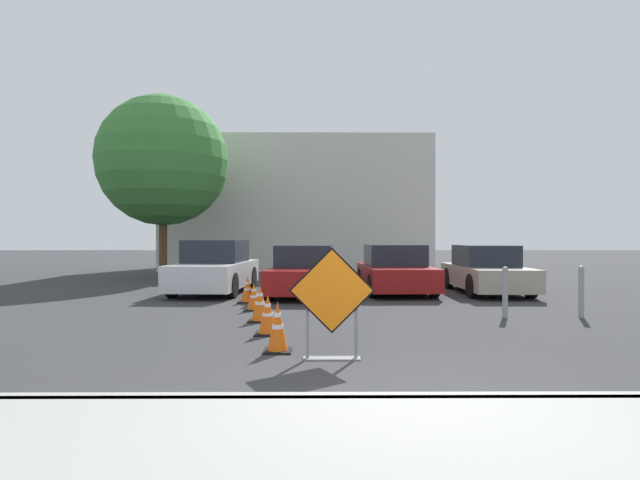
# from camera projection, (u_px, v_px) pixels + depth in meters

# --- Properties ---
(ground_plane) EXTENTS (96.00, 96.00, 0.00)m
(ground_plane) POSITION_uv_depth(u_px,v_px,m) (347.00, 293.00, 14.74)
(ground_plane) COLOR #333335
(sidewalk_strip) EXTENTS (21.75, 2.83, 0.14)m
(sidewalk_strip) POSITION_uv_depth(u_px,v_px,m) (452.00, 472.00, 3.33)
(sidewalk_strip) COLOR #999993
(sidewalk_strip) RESTS_ON ground_plane
(curb_lip) EXTENTS (21.75, 0.20, 0.14)m
(curb_lip) POSITION_uv_depth(u_px,v_px,m) (411.00, 402.00, 4.74)
(curb_lip) COLOR #999993
(curb_lip) RESTS_ON ground_plane
(road_closed_sign) EXTENTS (1.15, 0.20, 1.51)m
(road_closed_sign) POSITION_uv_depth(u_px,v_px,m) (332.00, 299.00, 6.65)
(road_closed_sign) COLOR black
(road_closed_sign) RESTS_ON ground_plane
(traffic_cone_nearest) EXTENTS (0.40, 0.40, 0.72)m
(traffic_cone_nearest) POSITION_uv_depth(u_px,v_px,m) (278.00, 327.00, 7.14)
(traffic_cone_nearest) COLOR black
(traffic_cone_nearest) RESTS_ON ground_plane
(traffic_cone_second) EXTENTS (0.43, 0.43, 0.67)m
(traffic_cone_second) POSITION_uv_depth(u_px,v_px,m) (268.00, 315.00, 8.41)
(traffic_cone_second) COLOR black
(traffic_cone_second) RESTS_ON ground_plane
(traffic_cone_third) EXTENTS (0.46, 0.46, 0.71)m
(traffic_cone_third) POSITION_uv_depth(u_px,v_px,m) (260.00, 304.00, 9.72)
(traffic_cone_third) COLOR black
(traffic_cone_third) RESTS_ON ground_plane
(traffic_cone_fourth) EXTENTS (0.41, 0.41, 0.61)m
(traffic_cone_fourth) POSITION_uv_depth(u_px,v_px,m) (254.00, 297.00, 11.20)
(traffic_cone_fourth) COLOR black
(traffic_cone_fourth) RESTS_ON ground_plane
(traffic_cone_fifth) EXTENTS (0.47, 0.47, 0.66)m
(traffic_cone_fifth) POSITION_uv_depth(u_px,v_px,m) (248.00, 290.00, 12.53)
(traffic_cone_fifth) COLOR black
(traffic_cone_fifth) RESTS_ON ground_plane
(parked_car_nearest) EXTENTS (2.09, 4.34, 1.56)m
(parked_car_nearest) POSITION_uv_depth(u_px,v_px,m) (216.00, 268.00, 14.81)
(parked_car_nearest) COLOR silver
(parked_car_nearest) RESTS_ON ground_plane
(parked_car_second) EXTENTS (2.07, 4.46, 1.41)m
(parked_car_second) POSITION_uv_depth(u_px,v_px,m) (305.00, 272.00, 14.34)
(parked_car_second) COLOR maroon
(parked_car_second) RESTS_ON ground_plane
(parked_car_third) EXTENTS (1.97, 4.10, 1.42)m
(parked_car_third) POSITION_uv_depth(u_px,v_px,m) (395.00, 270.00, 14.84)
(parked_car_third) COLOR maroon
(parked_car_third) RESTS_ON ground_plane
(parked_car_fourth) EXTENTS (1.81, 4.12, 1.41)m
(parked_car_fourth) POSITION_uv_depth(u_px,v_px,m) (486.00, 271.00, 14.71)
(parked_car_fourth) COLOR #A39984
(parked_car_fourth) RESTS_ON ground_plane
(bollard_nearest) EXTENTS (0.12, 0.12, 1.04)m
(bollard_nearest) POSITION_uv_depth(u_px,v_px,m) (505.00, 291.00, 10.17)
(bollard_nearest) COLOR gray
(bollard_nearest) RESTS_ON ground_plane
(bollard_second) EXTENTS (0.12, 0.12, 1.06)m
(bollard_second) POSITION_uv_depth(u_px,v_px,m) (581.00, 290.00, 10.18)
(bollard_second) COLOR gray
(bollard_second) RESTS_ON ground_plane
(building_facade_backdrop) EXTENTS (13.28, 5.00, 6.62)m
(building_facade_backdrop) POSITION_uv_depth(u_px,v_px,m) (298.00, 205.00, 26.15)
(building_facade_backdrop) COLOR beige
(building_facade_backdrop) RESTS_ON ground_plane
(street_tree_behind_lot) EXTENTS (5.20, 5.20, 7.32)m
(street_tree_behind_lot) POSITION_uv_depth(u_px,v_px,m) (163.00, 161.00, 20.02)
(street_tree_behind_lot) COLOR #513823
(street_tree_behind_lot) RESTS_ON ground_plane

